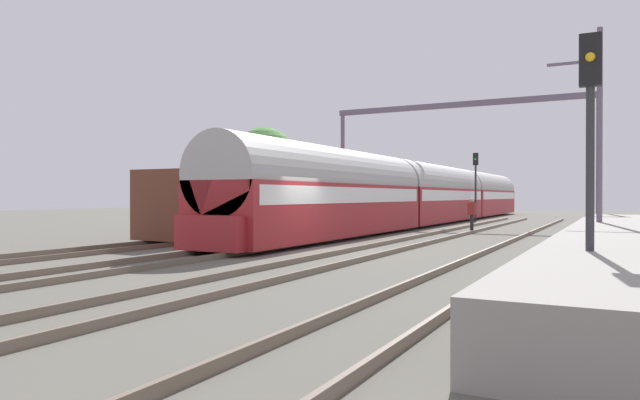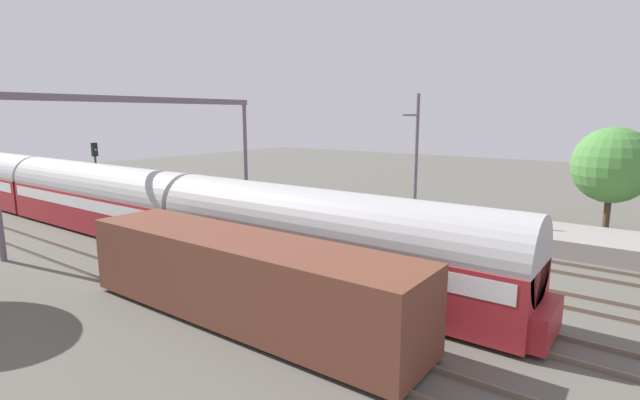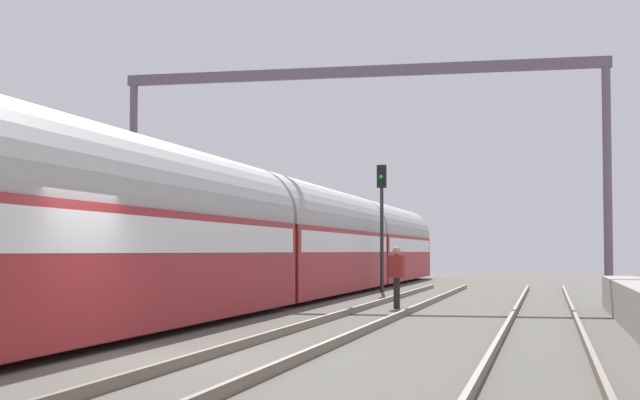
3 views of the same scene
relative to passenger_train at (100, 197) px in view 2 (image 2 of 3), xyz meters
The scene contains 13 objects.
ground 21.52m from the passenger_train, 84.55° to the right, with size 120.00×120.00×0.00m, color #5B5950.
track_far_west 21.80m from the passenger_train, 100.81° to the right, with size 1.52×60.00×0.16m.
track_west 21.41m from the passenger_train, 90.00° to the right, with size 1.51×60.00×0.16m.
track_east 21.80m from the passenger_train, 79.19° to the right, with size 1.51×60.00×0.16m.
track_far_east 22.91m from the passenger_train, 69.10° to the right, with size 1.52×60.00×0.16m.
platform 22.78m from the passenger_train, 58.24° to the right, with size 4.40×28.00×0.90m.
passenger_train is the anchor object (origin of this frame).
freight_car 16.48m from the passenger_train, 104.32° to the right, with size 2.80×13.00×2.70m.
person_crossing 8.42m from the passenger_train, 60.49° to the right, with size 0.44×0.31×1.73m.
railway_signal_far 4.39m from the passenger_train, 62.94° to the left, with size 0.36×0.30×4.99m.
catenary_gantry 4.86m from the passenger_train, 44.47° to the right, with size 16.62×0.28×7.86m.
catenary_pole_east_mid 18.72m from the passenger_train, 55.62° to the right, with size 1.90×0.20×8.00m.
tree_east_background 29.79m from the passenger_train, 55.55° to the right, with size 4.34×4.34×6.16m.
Camera 2 is at (-16.71, -5.57, 6.85)m, focal length 26.59 mm.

